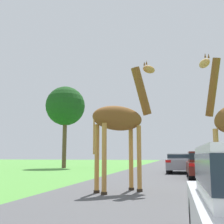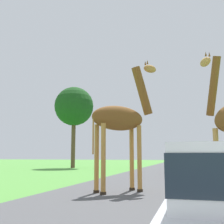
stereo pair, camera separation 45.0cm
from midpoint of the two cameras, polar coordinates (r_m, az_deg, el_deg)
The scene contains 5 objects.
road at distance 29.24m, azimuth 11.92°, elevation -11.03°, with size 7.89×120.00×0.00m.
giraffe_near_road at distance 9.85m, azimuth 0.81°, elevation -1.56°, with size 2.20×2.22×4.82m.
car_queue_right at distance 16.23m, azimuth 17.38°, elevation -10.07°, with size 1.75×4.29×1.44m.
car_queue_left at distance 21.06m, azimuth 13.12°, elevation -9.95°, with size 1.94×4.27×1.35m.
tree_centre_back at distance 29.01m, azimuth -9.90°, elevation 1.12°, with size 3.97×3.97×8.21m.
Camera 1 is at (0.42, 0.74, 1.22)m, focal length 45.00 mm.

